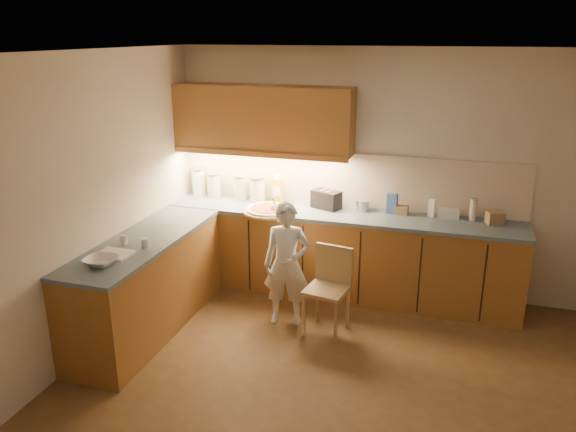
% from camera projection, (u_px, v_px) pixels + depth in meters
% --- Properties ---
extents(room, '(4.54, 4.50, 2.62)m').
position_uv_depth(room, '(345.00, 187.00, 4.02)').
color(room, '#54391C').
rests_on(room, ground).
extents(l_counter, '(3.77, 2.62, 0.92)m').
position_uv_depth(l_counter, '(278.00, 263.00, 5.79)').
color(l_counter, '#95622B').
rests_on(l_counter, ground).
extents(backsplash, '(3.75, 0.02, 0.58)m').
position_uv_depth(backsplash, '(347.00, 180.00, 6.07)').
color(backsplash, beige).
rests_on(backsplash, l_counter).
extents(upper_cabinets, '(1.95, 0.36, 0.73)m').
position_uv_depth(upper_cabinets, '(263.00, 119.00, 5.98)').
color(upper_cabinets, '#95622B').
rests_on(upper_cabinets, ground).
extents(pizza_on_board, '(0.56, 0.56, 0.22)m').
position_uv_depth(pizza_on_board, '(269.00, 210.00, 5.92)').
color(pizza_on_board, tan).
rests_on(pizza_on_board, l_counter).
extents(child, '(0.49, 0.37, 1.22)m').
position_uv_depth(child, '(287.00, 264.00, 5.38)').
color(child, white).
rests_on(child, ground).
extents(wooden_chair, '(0.43, 0.43, 0.83)m').
position_uv_depth(wooden_chair, '(330.00, 283.00, 5.28)').
color(wooden_chair, tan).
rests_on(wooden_chair, ground).
extents(mixing_bowl, '(0.27, 0.27, 0.07)m').
position_uv_depth(mixing_bowl, '(101.00, 261.00, 4.57)').
color(mixing_bowl, silver).
rests_on(mixing_bowl, l_counter).
extents(canister_a, '(0.16, 0.16, 0.32)m').
position_uv_depth(canister_a, '(199.00, 181.00, 6.51)').
color(canister_a, white).
rests_on(canister_a, l_counter).
extents(canister_b, '(0.16, 0.16, 0.28)m').
position_uv_depth(canister_b, '(214.00, 185.00, 6.44)').
color(canister_b, beige).
rests_on(canister_b, l_counter).
extents(canister_c, '(0.15, 0.15, 0.28)m').
position_uv_depth(canister_c, '(240.00, 187.00, 6.33)').
color(canister_c, beige).
rests_on(canister_c, l_counter).
extents(canister_d, '(0.17, 0.17, 0.28)m').
position_uv_depth(canister_d, '(258.00, 189.00, 6.26)').
color(canister_d, silver).
rests_on(canister_d, l_counter).
extents(oil_jug, '(0.12, 0.10, 0.32)m').
position_uv_depth(oil_jug, '(277.00, 189.00, 6.24)').
color(oil_jug, gold).
rests_on(oil_jug, l_counter).
extents(toaster, '(0.35, 0.28, 0.20)m').
position_uv_depth(toaster, '(326.00, 199.00, 6.03)').
color(toaster, black).
rests_on(toaster, l_counter).
extents(steel_pot, '(0.15, 0.15, 0.12)m').
position_uv_depth(steel_pot, '(363.00, 205.00, 5.97)').
color(steel_pot, silver).
rests_on(steel_pot, l_counter).
extents(blue_box, '(0.11, 0.08, 0.21)m').
position_uv_depth(blue_box, '(392.00, 204.00, 5.86)').
color(blue_box, '#365CA2').
rests_on(blue_box, l_counter).
extents(card_box_a, '(0.13, 0.10, 0.09)m').
position_uv_depth(card_box_a, '(402.00, 210.00, 5.85)').
color(card_box_a, '#967851').
rests_on(card_box_a, l_counter).
extents(white_bottle, '(0.08, 0.08, 0.18)m').
position_uv_depth(white_bottle, '(432.00, 208.00, 5.76)').
color(white_bottle, white).
rests_on(white_bottle, l_counter).
extents(flat_pack, '(0.22, 0.16, 0.08)m').
position_uv_depth(flat_pack, '(449.00, 213.00, 5.75)').
color(flat_pack, silver).
rests_on(flat_pack, l_counter).
extents(tall_jar, '(0.08, 0.08, 0.23)m').
position_uv_depth(tall_jar, '(473.00, 209.00, 5.63)').
color(tall_jar, silver).
rests_on(tall_jar, l_counter).
extents(card_box_b, '(0.19, 0.17, 0.13)m').
position_uv_depth(card_box_b, '(495.00, 218.00, 5.55)').
color(card_box_b, '#A18157').
rests_on(card_box_b, l_counter).
extents(dough_cloth, '(0.31, 0.24, 0.02)m').
position_uv_depth(dough_cloth, '(114.00, 254.00, 4.78)').
color(dough_cloth, white).
rests_on(dough_cloth, l_counter).
extents(spice_jar_a, '(0.08, 0.08, 0.09)m').
position_uv_depth(spice_jar_a, '(124.00, 240.00, 5.02)').
color(spice_jar_a, silver).
rests_on(spice_jar_a, l_counter).
extents(spice_jar_b, '(0.08, 0.08, 0.08)m').
position_uv_depth(spice_jar_b, '(145.00, 243.00, 4.94)').
color(spice_jar_b, silver).
rests_on(spice_jar_b, l_counter).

